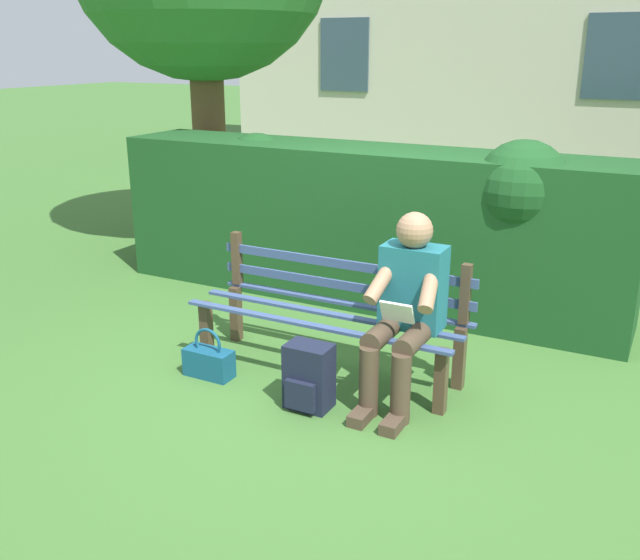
% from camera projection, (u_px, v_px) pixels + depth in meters
% --- Properties ---
extents(ground, '(60.00, 60.00, 0.00)m').
position_uv_depth(ground, '(327.00, 372.00, 4.77)').
color(ground, '#3D6B2D').
extents(park_bench, '(1.86, 0.53, 0.82)m').
position_uv_depth(park_bench, '(332.00, 312.00, 4.70)').
color(park_bench, '#4C3828').
rests_on(park_bench, ground).
extents(person_seated, '(0.44, 0.73, 1.16)m').
position_uv_depth(person_seated, '(406.00, 305.00, 4.23)').
color(person_seated, '#1E6672').
rests_on(person_seated, ground).
extents(hedge_backdrop, '(4.40, 0.85, 1.45)m').
position_uv_depth(hedge_backdrop, '(367.00, 219.00, 5.96)').
color(hedge_backdrop, '#19471E').
rests_on(hedge_backdrop, ground).
extents(backpack, '(0.27, 0.26, 0.41)m').
position_uv_depth(backpack, '(309.00, 377.00, 4.24)').
color(backpack, '#191E33').
rests_on(backpack, ground).
extents(handbag, '(0.33, 0.15, 0.34)m').
position_uv_depth(handbag, '(209.00, 361.00, 4.67)').
color(handbag, navy).
rests_on(handbag, ground).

